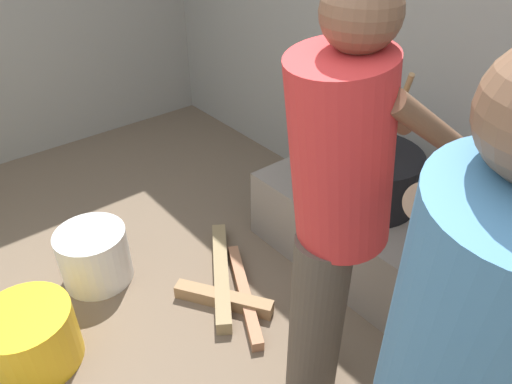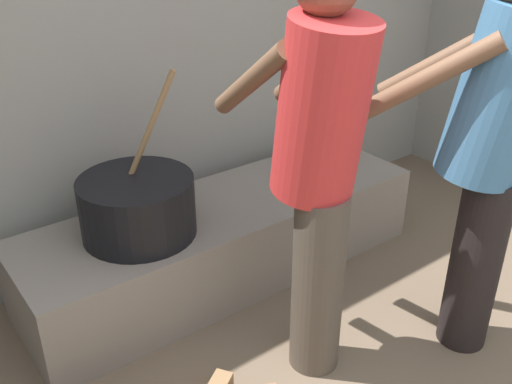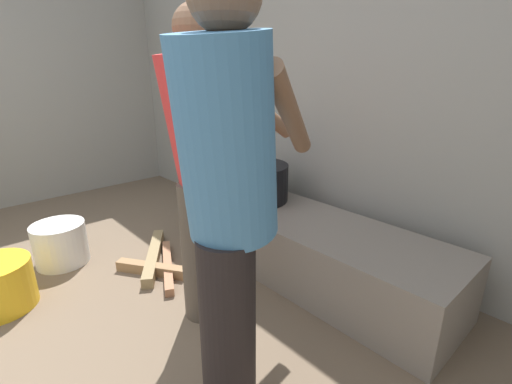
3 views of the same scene
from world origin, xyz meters
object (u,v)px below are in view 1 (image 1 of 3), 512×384
Objects in this scene: cook_in_red_shirt at (337,202)px; cook_in_blue_shirt at (454,380)px; cooking_pot_main at (369,177)px; bucket_white_plastic at (94,256)px; bucket_yellow_plastic at (31,338)px.

cook_in_red_shirt is 0.99× the size of cook_in_blue_shirt.
cooking_pot_main is 2.06× the size of bucket_white_plastic.
bucket_white_plastic is at bearing 126.69° from bucket_yellow_plastic.
cook_in_red_shirt is 1.41m from bucket_yellow_plastic.
cook_in_blue_shirt is 1.70m from bucket_yellow_plastic.
cook_in_red_shirt is at bearing -61.14° from cooking_pot_main.
cook_in_blue_shirt is (0.58, -0.29, 0.01)m from cook_in_red_shirt.
cook_in_red_shirt is 4.53× the size of bucket_white_plastic.
cook_in_red_shirt reaches higher than bucket_yellow_plastic.
cook_in_blue_shirt is 4.20× the size of bucket_yellow_plastic.
cooking_pot_main is 0.87m from cook_in_red_shirt.
cooking_pot_main is at bearing 74.14° from bucket_yellow_plastic.
cook_in_red_shirt is 1.43m from bucket_white_plastic.
cook_in_blue_shirt is 4.59× the size of bucket_white_plastic.
cook_in_blue_shirt reaches higher than cook_in_red_shirt.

